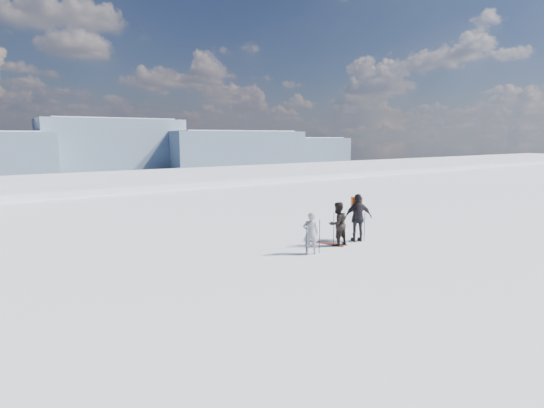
# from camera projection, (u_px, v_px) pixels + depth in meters

# --- Properties ---
(lake_basin) EXTENTS (820.00, 820.00, 71.62)m
(lake_basin) POSITION_uv_depth(u_px,v_px,m) (130.00, 251.00, 39.88)
(lake_basin) COLOR white
(lake_basin) RESTS_ON ground
(far_mountain_range) EXTENTS (770.00, 110.00, 53.00)m
(far_mountain_range) POSITION_uv_depth(u_px,v_px,m) (39.00, 148.00, 405.63)
(far_mountain_range) COLOR slate
(far_mountain_range) RESTS_ON ground
(skier_grey) EXTENTS (0.66, 0.62, 1.52)m
(skier_grey) POSITION_uv_depth(u_px,v_px,m) (311.00, 233.00, 15.15)
(skier_grey) COLOR gray
(skier_grey) RESTS_ON ground
(skier_dark) EXTENTS (0.86, 0.69, 1.71)m
(skier_dark) POSITION_uv_depth(u_px,v_px,m) (337.00, 224.00, 16.29)
(skier_dark) COLOR black
(skier_dark) RESTS_ON ground
(skier_pack) EXTENTS (1.22, 0.93, 1.93)m
(skier_pack) POSITION_uv_depth(u_px,v_px,m) (358.00, 218.00, 16.96)
(skier_pack) COLOR black
(skier_pack) RESTS_ON ground
(backpack) EXTENTS (0.47, 0.39, 0.59)m
(backpack) POSITION_uv_depth(u_px,v_px,m) (357.00, 186.00, 17.00)
(backpack) COLOR #F05516
(backpack) RESTS_ON skier_pack
(ski_poles) EXTENTS (3.26, 0.43, 1.33)m
(ski_poles) POSITION_uv_depth(u_px,v_px,m) (338.00, 231.00, 16.12)
(ski_poles) COLOR black
(ski_poles) RESTS_ON ground
(skis_loose) EXTENTS (0.92, 1.64, 0.03)m
(skis_loose) POSITION_uv_depth(u_px,v_px,m) (325.00, 243.00, 16.75)
(skis_loose) COLOR black
(skis_loose) RESTS_ON ground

